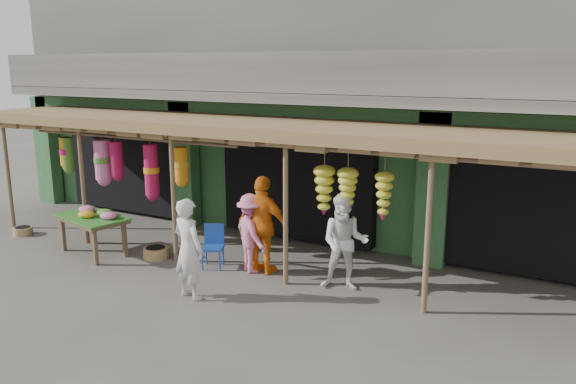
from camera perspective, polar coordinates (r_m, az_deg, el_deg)
The scene contains 12 objects.
ground at distance 10.86m, azimuth -4.40°, elevation -8.00°, with size 80.00×80.00×0.00m, color #514C47.
building at distance 14.48m, azimuth 6.02°, elevation 10.83°, with size 16.40×6.80×7.00m.
awning at distance 10.98m, azimuth -2.96°, elevation 6.13°, with size 14.00×2.70×2.79m.
flower_table at distance 12.24m, azimuth -19.16°, elevation -2.53°, with size 1.75×1.27×0.95m.
blue_chair at distance 11.03m, azimuth -7.60°, elevation -5.20°, with size 0.52×0.53×0.83m.
basket_left at distance 14.41m, azimuth -25.33°, elevation -3.60°, with size 0.42×0.42×0.18m, color #986645.
basket_mid at distance 11.82m, azimuth -13.23°, elevation -6.04°, with size 0.53×0.53×0.20m, color olive.
basket_right at distance 11.80m, azimuth -13.28°, elevation -6.03°, with size 0.48×0.48×0.22m, color #997447.
person_front at distance 9.51m, azimuth -10.08°, elevation -5.70°, with size 0.63×0.41×1.73m, color silver.
person_right at distance 9.78m, azimuth 5.78°, elevation -5.09°, with size 0.83×0.65×1.71m, color white.
person_vendor at distance 10.46m, azimuth -2.53°, elevation -3.40°, with size 1.09×0.46×1.87m, color orange.
person_shopper at distance 10.60m, azimuth -3.75°, elevation -4.20°, with size 0.98×0.56×1.51m, color #D47093.
Camera 1 is at (5.55, -8.50, 3.85)m, focal length 35.00 mm.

